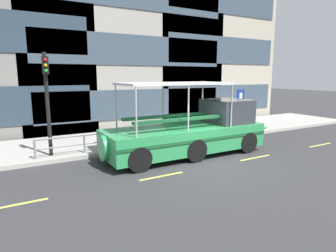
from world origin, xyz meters
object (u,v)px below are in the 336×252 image
Objects in this scene: traffic_light_pole at (47,95)px; duck_tour_boat at (195,131)px; parking_sign at (240,103)px; pedestrian_near_bow at (213,118)px.

traffic_light_pole is 0.47× the size of duck_tour_boat.
traffic_light_pole reaches higher than parking_sign.
pedestrian_near_bow is (-1.95, 0.22, -0.86)m from parking_sign.
duck_tour_boat reaches higher than parking_sign.
duck_tour_boat is (6.07, -2.26, -1.79)m from traffic_light_pole.
traffic_light_pole is 2.94× the size of pedestrian_near_bow.
traffic_light_pole is 11.25m from parking_sign.
duck_tour_boat is at bearing -20.45° from traffic_light_pole.
parking_sign is at bearing 0.99° from traffic_light_pole.
pedestrian_near_bow is at bearing 173.54° from parking_sign.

